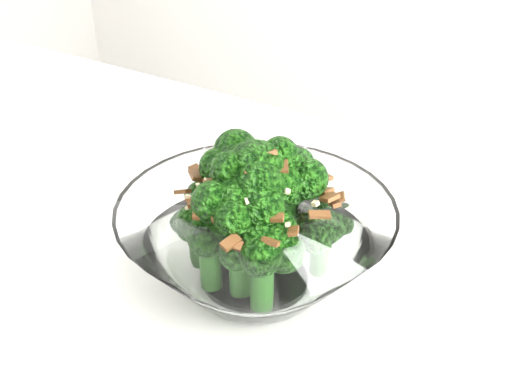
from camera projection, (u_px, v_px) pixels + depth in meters
The scene contains 2 objects.
table at pixel (78, 342), 0.49m from camera, with size 1.25×0.88×0.75m.
broccoli_dish at pixel (255, 234), 0.43m from camera, with size 0.21×0.21×0.13m.
Camera 1 is at (0.28, -0.26, 1.05)m, focal length 40.00 mm.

